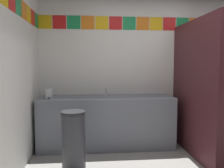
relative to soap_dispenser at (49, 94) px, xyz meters
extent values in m
cube|color=white|center=(1.75, 0.51, 0.36)|extent=(3.98, 0.08, 2.53)
cube|color=yellow|center=(-0.13, 0.46, 1.13)|extent=(0.22, 0.01, 0.22)
cube|color=red|center=(0.11, 0.46, 1.13)|extent=(0.22, 0.01, 0.22)
cube|color=#1E8C4C|center=(0.34, 0.46, 1.13)|extent=(0.22, 0.01, 0.22)
cube|color=orange|center=(0.58, 0.46, 1.13)|extent=(0.22, 0.01, 0.22)
cube|color=yellow|center=(0.81, 0.46, 1.13)|extent=(0.22, 0.01, 0.22)
cube|color=red|center=(1.05, 0.46, 1.13)|extent=(0.22, 0.01, 0.22)
cube|color=#1E8C4C|center=(1.28, 0.46, 1.13)|extent=(0.22, 0.01, 0.22)
cube|color=orange|center=(1.51, 0.46, 1.13)|extent=(0.22, 0.01, 0.22)
cube|color=yellow|center=(1.75, 0.46, 1.13)|extent=(0.22, 0.01, 0.22)
cube|color=red|center=(1.98, 0.46, 1.13)|extent=(0.22, 0.01, 0.22)
cube|color=#1E8C4C|center=(2.22, 0.46, 1.13)|extent=(0.22, 0.01, 0.22)
cube|color=orange|center=(2.45, 0.46, 1.13)|extent=(0.22, 0.01, 0.22)
cube|color=yellow|center=(2.69, 0.46, 1.13)|extent=(0.22, 0.01, 0.22)
cube|color=red|center=(2.92, 0.46, 1.13)|extent=(0.22, 0.01, 0.22)
cube|color=red|center=(-0.24, -0.78, 1.13)|extent=(0.01, 0.22, 0.22)
cube|color=#1E8C4C|center=(-0.24, -0.56, 1.13)|extent=(0.01, 0.22, 0.22)
cube|color=orange|center=(-0.24, -0.33, 1.13)|extent=(0.01, 0.22, 0.22)
cube|color=yellow|center=(-0.24, -0.10, 1.13)|extent=(0.01, 0.22, 0.22)
cube|color=red|center=(-0.24, 0.13, 1.13)|extent=(0.01, 0.22, 0.22)
cube|color=#1E8C4C|center=(-0.24, 0.36, 1.13)|extent=(0.01, 0.22, 0.22)
cube|color=slate|center=(0.87, 0.18, -0.49)|extent=(2.13, 0.59, 0.82)
cube|color=slate|center=(0.87, 0.46, -0.12)|extent=(2.13, 0.03, 0.08)
cylinder|color=#EDEBC7|center=(0.87, 0.15, -0.13)|extent=(0.34, 0.34, 0.10)
cylinder|color=silver|center=(0.87, 0.29, -0.05)|extent=(0.04, 0.04, 0.05)
cylinder|color=silver|center=(0.87, 0.24, 0.02)|extent=(0.02, 0.06, 0.09)
cube|color=#B7BABF|center=(0.00, 0.00, 0.00)|extent=(0.09, 0.07, 0.16)
cylinder|color=black|center=(0.00, -0.04, -0.06)|extent=(0.02, 0.02, 0.03)
cube|color=#471E23|center=(2.10, -0.25, 0.08)|extent=(0.04, 1.44, 1.97)
cylinder|color=silver|center=(2.12, -0.95, 0.18)|extent=(0.02, 0.02, 0.10)
cylinder|color=white|center=(2.62, 0.07, -0.70)|extent=(0.38, 0.38, 0.40)
torus|color=white|center=(2.62, 0.07, -0.49)|extent=(0.39, 0.39, 0.05)
cube|color=white|center=(2.62, 0.28, -0.33)|extent=(0.34, 0.17, 0.34)
cylinder|color=#333338|center=(0.40, -0.56, -0.55)|extent=(0.30, 0.30, 0.71)
cylinder|color=#262628|center=(0.40, -0.56, -0.18)|extent=(0.31, 0.31, 0.04)
camera|label=1|loc=(0.63, -3.44, 0.43)|focal=36.56mm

